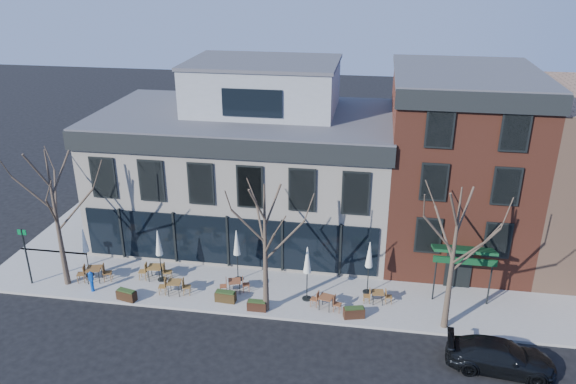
# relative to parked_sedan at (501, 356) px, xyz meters

# --- Properties ---
(ground) EXTENTS (120.00, 120.00, 0.00)m
(ground) POSITION_rel_parked_sedan_xyz_m (-14.15, 6.53, -0.68)
(ground) COLOR black
(ground) RESTS_ON ground
(sidewalk_front) EXTENTS (33.50, 4.70, 0.15)m
(sidewalk_front) POSITION_rel_parked_sedan_xyz_m (-10.90, 4.38, -0.61)
(sidewalk_front) COLOR gray
(sidewalk_front) RESTS_ON ground
(sidewalk_side) EXTENTS (4.50, 12.00, 0.15)m
(sidewalk_side) POSITION_rel_parked_sedan_xyz_m (-25.40, 12.53, -0.61)
(sidewalk_side) COLOR gray
(sidewalk_side) RESTS_ON ground
(corner_building) EXTENTS (18.39, 10.39, 11.10)m
(corner_building) POSITION_rel_parked_sedan_xyz_m (-14.08, 11.60, 4.04)
(corner_building) COLOR silver
(corner_building) RESTS_ON ground
(red_brick_building) EXTENTS (8.20, 11.78, 11.18)m
(red_brick_building) POSITION_rel_parked_sedan_xyz_m (-1.15, 11.51, 4.95)
(red_brick_building) COLOR #602C1D
(red_brick_building) RESTS_ON ground
(tree_corner) EXTENTS (3.93, 3.98, 7.92)m
(tree_corner) POSITION_rel_parked_sedan_xyz_m (-22.64, 3.32, 3.56)
(tree_corner) COLOR #382B21
(tree_corner) RESTS_ON sidewalk_front
(tree_mid) EXTENTS (3.50, 3.55, 7.04)m
(tree_mid) POSITION_rel_parked_sedan_xyz_m (-11.14, 2.62, 3.11)
(tree_mid) COLOR #382B21
(tree_mid) RESTS_ON sidewalk_front
(tree_right) EXTENTS (3.72, 3.77, 7.48)m
(tree_right) POSITION_rel_parked_sedan_xyz_m (-2.14, 2.62, 3.34)
(tree_right) COLOR #382B21
(tree_right) RESTS_ON sidewalk_front
(sign_pole) EXTENTS (0.50, 0.10, 3.40)m
(sign_pole) POSITION_rel_parked_sedan_xyz_m (-24.65, 3.03, 1.39)
(sign_pole) COLOR black
(sign_pole) RESTS_ON sidewalk_front
(parked_sedan) EXTENTS (4.87, 2.32, 1.37)m
(parked_sedan) POSITION_rel_parked_sedan_xyz_m (0.00, 0.00, 0.00)
(parked_sedan) COLOR black
(parked_sedan) RESTS_ON ground
(call_box) EXTENTS (0.25, 0.25, 1.24)m
(call_box) POSITION_rel_parked_sedan_xyz_m (-20.90, 2.82, 0.12)
(call_box) COLOR #0C41A7
(call_box) RESTS_ON sidewalk_front
(cafe_set_0) EXTENTS (2.00, 0.95, 1.03)m
(cafe_set_0) POSITION_rel_parked_sedan_xyz_m (-21.24, 3.80, -0.01)
(cafe_set_0) COLOR brown
(cafe_set_0) RESTS_ON sidewalk_front
(cafe_set_1) EXTENTS (1.94, 0.85, 1.00)m
(cafe_set_1) POSITION_rel_parked_sedan_xyz_m (-17.94, 4.54, -0.02)
(cafe_set_1) COLOR brown
(cafe_set_1) RESTS_ON sidewalk_front
(cafe_set_2) EXTENTS (1.81, 0.80, 0.94)m
(cafe_set_2) POSITION_rel_parked_sedan_xyz_m (-16.34, 3.27, -0.05)
(cafe_set_2) COLOR brown
(cafe_set_2) RESTS_ON sidewalk_front
(cafe_set_3) EXTENTS (1.70, 0.87, 0.87)m
(cafe_set_3) POSITION_rel_parked_sedan_xyz_m (-13.17, 3.97, -0.09)
(cafe_set_3) COLOR brown
(cafe_set_3) RESTS_ON sidewalk_front
(cafe_set_4) EXTENTS (1.73, 0.81, 0.89)m
(cafe_set_4) POSITION_rel_parked_sedan_xyz_m (-8.11, 3.20, -0.08)
(cafe_set_4) COLOR brown
(cafe_set_4) RESTS_ON sidewalk_front
(cafe_set_5) EXTENTS (1.58, 0.69, 0.81)m
(cafe_set_5) POSITION_rel_parked_sedan_xyz_m (-5.46, 4.17, -0.12)
(cafe_set_5) COLOR brown
(cafe_set_5) RESTS_ON sidewalk_front
(umbrella_0) EXTENTS (0.47, 0.47, 2.96)m
(umbrella_0) POSITION_rel_parked_sedan_xyz_m (-21.87, 4.34, 1.55)
(umbrella_0) COLOR black
(umbrella_0) RESTS_ON sidewalk_front
(umbrella_1) EXTENTS (0.50, 0.50, 3.12)m
(umbrella_1) POSITION_rel_parked_sedan_xyz_m (-17.56, 4.52, 1.66)
(umbrella_1) COLOR black
(umbrella_1) RESTS_ON sidewalk_front
(umbrella_2) EXTENTS (0.50, 0.50, 3.12)m
(umbrella_2) POSITION_rel_parked_sedan_xyz_m (-13.30, 5.23, 1.67)
(umbrella_2) COLOR black
(umbrella_2) RESTS_ON sidewalk_front
(umbrella_3) EXTENTS (0.51, 0.51, 3.16)m
(umbrella_3) POSITION_rel_parked_sedan_xyz_m (-9.20, 3.91, 1.70)
(umbrella_3) COLOR black
(umbrella_3) RESTS_ON sidewalk_front
(umbrella_4) EXTENTS (0.50, 0.50, 3.10)m
(umbrella_4) POSITION_rel_parked_sedan_xyz_m (-6.02, 5.08, 1.65)
(umbrella_4) COLOR black
(umbrella_4) RESTS_ON sidewalk_front
(planter_0) EXTENTS (1.14, 0.66, 0.60)m
(planter_0) POSITION_rel_parked_sedan_xyz_m (-18.69, 2.33, -0.24)
(planter_0) COLOR black
(planter_0) RESTS_ON sidewalk_front
(planter_1) EXTENTS (1.12, 0.50, 0.61)m
(planter_1) POSITION_rel_parked_sedan_xyz_m (-13.44, 3.03, -0.23)
(planter_1) COLOR #332511
(planter_1) RESTS_ON sidewalk_front
(planter_2) EXTENTS (1.01, 0.41, 0.56)m
(planter_2) POSITION_rel_parked_sedan_xyz_m (-11.62, 2.50, -0.25)
(planter_2) COLOR black
(planter_2) RESTS_ON sidewalk_front
(planter_3) EXTENTS (1.13, 0.69, 0.59)m
(planter_3) POSITION_rel_parked_sedan_xyz_m (-6.62, 2.67, -0.24)
(planter_3) COLOR black
(planter_3) RESTS_ON sidewalk_front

